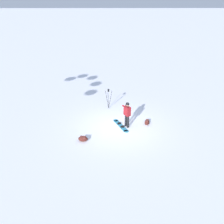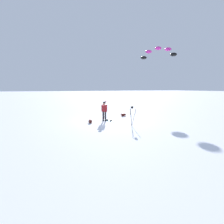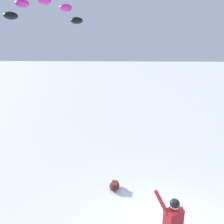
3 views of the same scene
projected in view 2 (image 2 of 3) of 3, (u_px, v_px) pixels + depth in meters
ground_plane at (110, 121)px, 14.10m from camera, size 300.00×300.00×0.00m
snowboarder at (104, 109)px, 13.76m from camera, size 0.56×0.69×1.64m
snowboard at (109, 121)px, 13.95m from camera, size 0.89×1.63×0.10m
traction_kite at (158, 52)px, 22.89m from camera, size 3.49×4.76×1.48m
gear_bag_large at (123, 115)px, 16.25m from camera, size 0.57×0.41×0.27m
camera_tripod at (132, 112)px, 11.83m from camera, size 0.49×0.49×1.44m
gear_bag_small at (90, 121)px, 13.11m from camera, size 0.44×0.64×0.26m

